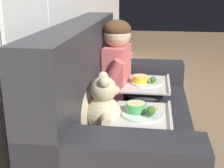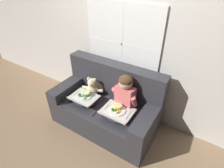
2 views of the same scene
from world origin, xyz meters
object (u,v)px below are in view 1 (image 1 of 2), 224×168
teddy_bear (105,107)px  lap_tray_child (146,89)px  throw_pillow_behind_teddy (80,101)px  child_figure (117,55)px  throw_pillow_behind_child (99,73)px  couch (115,120)px  lap_tray_teddy (142,122)px

teddy_bear → lap_tray_child: (0.60, -0.21, -0.08)m
throw_pillow_behind_teddy → teddy_bear: 0.14m
child_figure → lap_tray_child: (-0.00, -0.22, -0.25)m
throw_pillow_behind_child → teddy_bear: size_ratio=1.04×
child_figure → lap_tray_child: bearing=-90.2°
child_figure → teddy_bear: bearing=-179.7°
throw_pillow_behind_child → child_figure: bearing=-90.1°
teddy_bear → child_figure: bearing=0.3°
couch → throw_pillow_behind_teddy: (-0.30, 0.16, 0.24)m
throw_pillow_behind_child → lap_tray_child: throw_pillow_behind_child is taller
throw_pillow_behind_teddy → lap_tray_teddy: 0.37m
child_figure → lap_tray_teddy: size_ratio=1.34×
lap_tray_child → throw_pillow_behind_teddy: bearing=149.5°
teddy_bear → lap_tray_teddy: bearing=-90.2°
couch → throw_pillow_behind_teddy: size_ratio=4.70×
couch → child_figure: couch is taller
child_figure → lap_tray_teddy: bearing=-160.2°
lap_tray_teddy → lap_tray_child: bearing=0.0°
child_figure → lap_tray_child: child_figure is taller
child_figure → teddy_bear: 0.63m
throw_pillow_behind_child → teddy_bear: throw_pillow_behind_child is taller
teddy_bear → throw_pillow_behind_child: bearing=13.2°
couch → lap_tray_child: (0.30, -0.19, 0.13)m
couch → lap_tray_child: couch is taller
throw_pillow_behind_teddy → child_figure: (0.61, -0.14, 0.14)m
couch → teddy_bear: size_ratio=4.53×
child_figure → couch: bearing=-175.6°
throw_pillow_behind_teddy → teddy_bear: (0.00, -0.14, -0.03)m
teddy_bear → lap_tray_teddy: 0.23m
throw_pillow_behind_teddy → child_figure: size_ratio=0.62×
throw_pillow_behind_child → throw_pillow_behind_teddy: 0.61m
child_figure → teddy_bear: child_figure is taller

